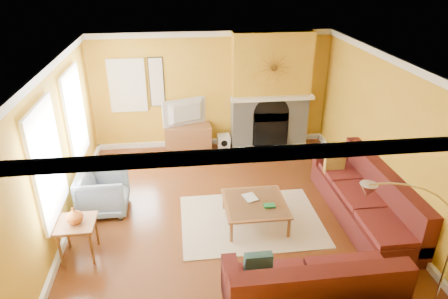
{
  "coord_description": "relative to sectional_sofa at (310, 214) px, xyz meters",
  "views": [
    {
      "loc": [
        -0.82,
        -5.92,
        4.13
      ],
      "look_at": [
        -0.04,
        0.4,
        1.07
      ],
      "focal_mm": 32.0,
      "sensor_mm": 36.0,
      "label": 1
    }
  ],
  "objects": [
    {
      "name": "tv",
      "position": [
        -1.8,
        3.6,
        0.46
      ],
      "size": [
        1.08,
        0.51,
        0.63
      ],
      "primitive_type": "imported",
      "rotation": [
        0.0,
        0.0,
        3.49
      ],
      "color": "black",
      "rests_on": "media_console"
    },
    {
      "name": "wall_back",
      "position": [
        -1.2,
        3.86,
        0.9
      ],
      "size": [
        5.5,
        0.02,
        2.7
      ],
      "primitive_type": "cube",
      "color": "gold",
      "rests_on": "ground"
    },
    {
      "name": "media_console",
      "position": [
        -1.8,
        3.6,
        -0.15
      ],
      "size": [
        1.08,
        0.49,
        0.6
      ],
      "primitive_type": "cube",
      "color": "brown",
      "rests_on": "floor"
    },
    {
      "name": "floor",
      "position": [
        -1.2,
        0.85,
        -0.46
      ],
      "size": [
        5.5,
        6.0,
        0.02
      ],
      "primitive_type": "cube",
      "color": "brown",
      "rests_on": "ground"
    },
    {
      "name": "sectional_sofa",
      "position": [
        0.0,
        0.0,
        0.0
      ],
      "size": [
        3.1,
        3.7,
        0.9
      ],
      "primitive_type": null,
      "color": "#541B1B",
      "rests_on": "floor"
    },
    {
      "name": "wall_left",
      "position": [
        -3.96,
        0.85,
        0.9
      ],
      "size": [
        0.02,
        6.0,
        2.7
      ],
      "primitive_type": "cube",
      "color": "gold",
      "rests_on": "ground"
    },
    {
      "name": "ceiling",
      "position": [
        -1.2,
        0.85,
        2.26
      ],
      "size": [
        5.5,
        6.0,
        0.02
      ],
      "primitive_type": "cube",
      "color": "white",
      "rests_on": "ground"
    },
    {
      "name": "sunburst",
      "position": [
        0.15,
        3.42,
        1.5
      ],
      "size": [
        0.7,
        0.04,
        0.7
      ],
      "primitive_type": null,
      "color": "olive",
      "rests_on": "fireplace"
    },
    {
      "name": "wall_right",
      "position": [
        1.56,
        0.85,
        0.9
      ],
      "size": [
        0.02,
        6.0,
        2.7
      ],
      "primitive_type": "cube",
      "color": "gold",
      "rests_on": "ground"
    },
    {
      "name": "window_left_near",
      "position": [
        -3.92,
        2.15,
        1.05
      ],
      "size": [
        0.06,
        1.22,
        1.72
      ],
      "primitive_type": "cube",
      "color": "white",
      "rests_on": "wall_left"
    },
    {
      "name": "baseboard",
      "position": [
        -1.2,
        0.85,
        -0.39
      ],
      "size": [
        5.5,
        6.0,
        0.12
      ],
      "primitive_type": null,
      "color": "white",
      "rests_on": "floor"
    },
    {
      "name": "coffee_table",
      "position": [
        -0.8,
        0.5,
        -0.24
      ],
      "size": [
        1.05,
        1.05,
        0.41
      ],
      "primitive_type": null,
      "color": "white",
      "rests_on": "floor"
    },
    {
      "name": "armchair",
      "position": [
        -3.4,
        1.2,
        -0.06
      ],
      "size": [
        0.86,
        0.83,
        0.78
      ],
      "primitive_type": "imported",
      "rotation": [
        0.0,
        0.0,
        1.57
      ],
      "color": "gray",
      "rests_on": "floor"
    },
    {
      "name": "fireplace",
      "position": [
        0.15,
        3.65,
        0.9
      ],
      "size": [
        1.8,
        0.4,
        2.7
      ],
      "primitive_type": null,
      "color": "#9B9992",
      "rests_on": "floor"
    },
    {
      "name": "subwoofer",
      "position": [
        -0.95,
        3.63,
        -0.3
      ],
      "size": [
        0.29,
        0.29,
        0.29
      ],
      "primitive_type": "cube",
      "color": "white",
      "rests_on": "floor"
    },
    {
      "name": "hearth",
      "position": [
        0.15,
        3.1,
        -0.42
      ],
      "size": [
        1.8,
        0.7,
        0.06
      ],
      "primitive_type": "cube",
      "color": "#9B9992",
      "rests_on": "floor"
    },
    {
      "name": "crown_molding",
      "position": [
        -1.2,
        0.85,
        2.19
      ],
      "size": [
        5.5,
        6.0,
        0.12
      ],
      "primitive_type": null,
      "color": "white",
      "rests_on": "ceiling"
    },
    {
      "name": "arc_lamp",
      "position": [
        0.56,
        -1.7,
        0.55
      ],
      "size": [
        1.28,
        0.36,
        2.0
      ],
      "primitive_type": null,
      "color": "silver",
      "rests_on": "floor"
    },
    {
      "name": "mantel",
      "position": [
        0.15,
        3.41,
        0.8
      ],
      "size": [
        1.92,
        0.22,
        0.08
      ],
      "primitive_type": "cube",
      "color": "white",
      "rests_on": "fireplace"
    },
    {
      "name": "window_left_far",
      "position": [
        -3.92,
        0.25,
        1.05
      ],
      "size": [
        0.06,
        1.22,
        1.72
      ],
      "primitive_type": "cube",
      "color": "white",
      "rests_on": "wall_left"
    },
    {
      "name": "wall_art",
      "position": [
        -2.45,
        3.82,
        1.15
      ],
      "size": [
        0.34,
        0.04,
        1.14
      ],
      "primitive_type": "cube",
      "color": "white",
      "rests_on": "wall_back"
    },
    {
      "name": "wall_front",
      "position": [
        -1.2,
        -2.16,
        0.9
      ],
      "size": [
        5.5,
        0.02,
        2.7
      ],
      "primitive_type": "cube",
      "color": "gold",
      "rests_on": "ground"
    },
    {
      "name": "side_table",
      "position": [
        -3.6,
        0.0,
        -0.14
      ],
      "size": [
        0.56,
        0.56,
        0.61
      ],
      "primitive_type": null,
      "color": "brown",
      "rests_on": "floor"
    },
    {
      "name": "window_back",
      "position": [
        -3.1,
        3.81,
        1.1
      ],
      "size": [
        0.82,
        0.06,
        1.22
      ],
      "primitive_type": "cube",
      "color": "white",
      "rests_on": "wall_back"
    },
    {
      "name": "rug",
      "position": [
        -0.85,
        0.55,
        -0.44
      ],
      "size": [
        2.4,
        1.8,
        0.02
      ],
      "primitive_type": "cube",
      "color": "beige",
      "rests_on": "floor"
    },
    {
      "name": "book",
      "position": [
        -0.96,
        0.6,
        -0.02
      ],
      "size": [
        0.27,
        0.32,
        0.03
      ],
      "primitive_type": "imported",
      "rotation": [
        0.0,
        0.0,
        0.26
      ],
      "color": "white",
      "rests_on": "coffee_table"
    },
    {
      "name": "vase",
      "position": [
        -3.6,
        0.0,
        0.29
      ],
      "size": [
        0.25,
        0.25,
        0.26
      ],
      "primitive_type": "imported",
      "color": "#CF6623",
      "rests_on": "side_table"
    }
  ]
}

